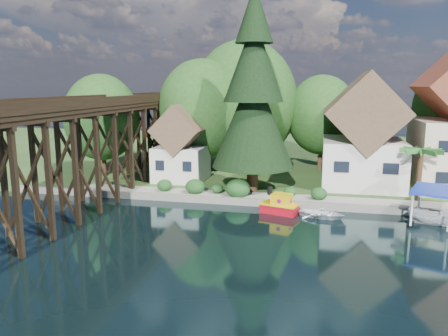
{
  "coord_description": "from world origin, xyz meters",
  "views": [
    {
      "loc": [
        2.87,
        -27.91,
        10.23
      ],
      "look_at": [
        -4.61,
        6.0,
        3.59
      ],
      "focal_mm": 35.0,
      "sensor_mm": 36.0,
      "label": 1
    }
  ],
  "objects_px": {
    "house_left": "(363,138)",
    "boat_white_a": "(322,213)",
    "palm_tree": "(421,153)",
    "tugboat": "(280,205)",
    "trestle_bridge": "(90,144)",
    "shed": "(181,148)",
    "conifer": "(253,94)",
    "boat_canopy": "(433,210)"
  },
  "relations": [
    {
      "from": "house_left",
      "to": "tugboat",
      "type": "distance_m",
      "value": 12.8
    },
    {
      "from": "palm_tree",
      "to": "house_left",
      "type": "bearing_deg",
      "value": 128.74
    },
    {
      "from": "conifer",
      "to": "boat_canopy",
      "type": "xyz_separation_m",
      "value": [
        14.35,
        -5.85,
        -8.2
      ]
    },
    {
      "from": "shed",
      "to": "conifer",
      "type": "bearing_deg",
      "value": -20.67
    },
    {
      "from": "boat_white_a",
      "to": "house_left",
      "type": "bearing_deg",
      "value": -5.13
    },
    {
      "from": "house_left",
      "to": "boat_canopy",
      "type": "xyz_separation_m",
      "value": [
        4.25,
        -10.33,
        -3.96
      ]
    },
    {
      "from": "boat_canopy",
      "to": "shed",
      "type": "bearing_deg",
      "value": 158.36
    },
    {
      "from": "trestle_bridge",
      "to": "boat_white_a",
      "type": "height_order",
      "value": "trestle_bridge"
    },
    {
      "from": "shed",
      "to": "conifer",
      "type": "height_order",
      "value": "conifer"
    },
    {
      "from": "house_left",
      "to": "shed",
      "type": "xyz_separation_m",
      "value": [
        -18.0,
        -1.5,
        -1.31
      ]
    },
    {
      "from": "shed",
      "to": "tugboat",
      "type": "xyz_separation_m",
      "value": [
        10.96,
        -8.19,
        -3.18
      ]
    },
    {
      "from": "conifer",
      "to": "shed",
      "type": "bearing_deg",
      "value": 159.33
    },
    {
      "from": "shed",
      "to": "palm_tree",
      "type": "xyz_separation_m",
      "value": [
        22.21,
        -3.75,
        0.85
      ]
    },
    {
      "from": "trestle_bridge",
      "to": "tugboat",
      "type": "height_order",
      "value": "trestle_bridge"
    },
    {
      "from": "house_left",
      "to": "boat_canopy",
      "type": "height_order",
      "value": "house_left"
    },
    {
      "from": "tugboat",
      "to": "boat_canopy",
      "type": "xyz_separation_m",
      "value": [
        11.29,
        -0.63,
        0.54
      ]
    },
    {
      "from": "house_left",
      "to": "boat_white_a",
      "type": "xyz_separation_m",
      "value": [
        -3.71,
        -10.07,
        -4.77
      ]
    },
    {
      "from": "trestle_bridge",
      "to": "palm_tree",
      "type": "height_order",
      "value": "trestle_bridge"
    },
    {
      "from": "shed",
      "to": "boat_white_a",
      "type": "xyz_separation_m",
      "value": [
        14.29,
        -8.57,
        -3.46
      ]
    },
    {
      "from": "trestle_bridge",
      "to": "boat_white_a",
      "type": "distance_m",
      "value": 19.93
    },
    {
      "from": "trestle_bridge",
      "to": "boat_canopy",
      "type": "height_order",
      "value": "trestle_bridge"
    },
    {
      "from": "shed",
      "to": "tugboat",
      "type": "relative_size",
      "value": 2.36
    },
    {
      "from": "palm_tree",
      "to": "tugboat",
      "type": "relative_size",
      "value": 1.44
    },
    {
      "from": "trestle_bridge",
      "to": "tugboat",
      "type": "distance_m",
      "value": 16.68
    },
    {
      "from": "house_left",
      "to": "shed",
      "type": "relative_size",
      "value": 1.4
    },
    {
      "from": "conifer",
      "to": "palm_tree",
      "type": "height_order",
      "value": "conifer"
    },
    {
      "from": "trestle_bridge",
      "to": "boat_white_a",
      "type": "relative_size",
      "value": 12.36
    },
    {
      "from": "house_left",
      "to": "boat_white_a",
      "type": "relative_size",
      "value": 3.08
    },
    {
      "from": "trestle_bridge",
      "to": "shed",
      "type": "height_order",
      "value": "trestle_bridge"
    },
    {
      "from": "house_left",
      "to": "conifer",
      "type": "relative_size",
      "value": 0.6
    },
    {
      "from": "tugboat",
      "to": "boat_white_a",
      "type": "height_order",
      "value": "tugboat"
    },
    {
      "from": "conifer",
      "to": "tugboat",
      "type": "distance_m",
      "value": 10.62
    },
    {
      "from": "tugboat",
      "to": "boat_canopy",
      "type": "relative_size",
      "value": 0.66
    },
    {
      "from": "conifer",
      "to": "trestle_bridge",
      "type": "bearing_deg",
      "value": -153.8
    },
    {
      "from": "conifer",
      "to": "boat_white_a",
      "type": "distance_m",
      "value": 12.38
    },
    {
      "from": "shed",
      "to": "palm_tree",
      "type": "relative_size",
      "value": 1.64
    },
    {
      "from": "trestle_bridge",
      "to": "shed",
      "type": "bearing_deg",
      "value": 61.81
    },
    {
      "from": "house_left",
      "to": "palm_tree",
      "type": "xyz_separation_m",
      "value": [
        4.21,
        -5.25,
        -0.47
      ]
    },
    {
      "from": "trestle_bridge",
      "to": "shed",
      "type": "xyz_separation_m",
      "value": [
        5.0,
        9.33,
        -1.52
      ]
    },
    {
      "from": "conifer",
      "to": "boat_white_a",
      "type": "height_order",
      "value": "conifer"
    },
    {
      "from": "trestle_bridge",
      "to": "palm_tree",
      "type": "distance_m",
      "value": 27.79
    },
    {
      "from": "house_left",
      "to": "conifer",
      "type": "distance_m",
      "value": 11.83
    }
  ]
}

